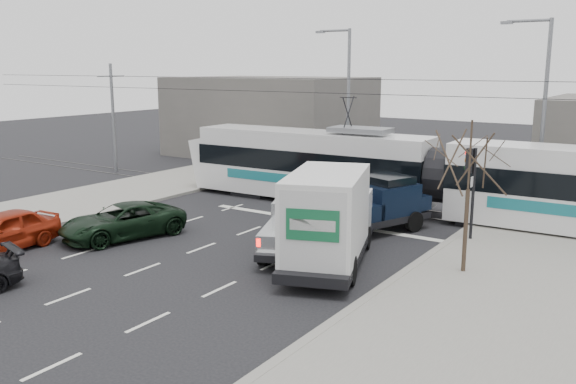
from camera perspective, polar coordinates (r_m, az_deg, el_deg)
The scene contains 16 objects.
ground at distance 22.53m, azimuth -4.84°, elevation -5.95°, with size 120.00×120.00×0.00m, color black.
sidewalk_right at distance 18.61m, azimuth 17.82°, elevation -10.12°, with size 6.00×60.00×0.15m, color gray.
sidewalk_left at distance 31.19m, azimuth -22.42°, elevation -1.69°, with size 6.00×60.00×0.15m, color gray.
rails at distance 30.71m, azimuth 6.81°, elevation -1.20°, with size 60.00×1.60×0.03m, color #33302D.
building_left at distance 47.64m, azimuth -1.68°, elevation 7.08°, with size 14.00×10.00×6.00m, color #635E59.
bare_tree at distance 20.36m, azimuth 16.63°, elevation 2.67°, with size 2.40×2.40×5.00m.
traffic_signal at distance 24.63m, azimuth 16.75°, elevation 1.67°, with size 0.44×0.44×3.60m.
street_lamp_near at distance 31.42m, azimuth 22.56°, elevation 7.70°, with size 2.38×0.25×9.00m.
street_lamp_far at distance 37.24m, azimuth 5.42°, elevation 9.01°, with size 2.38×0.25×9.00m.
catenary at distance 30.09m, azimuth 6.98°, elevation 6.00°, with size 60.00×0.20×7.00m.
tram at distance 28.52m, azimuth 14.04°, elevation 1.40°, with size 26.20×3.47×5.33m.
silver_pickup at distance 23.11m, azimuth 1.05°, elevation -2.76°, with size 4.09×6.10×2.11m.
box_truck at distance 21.00m, azimuth 3.89°, elevation -2.52°, with size 4.45×7.13×3.37m.
navy_pickup at distance 25.56m, azimuth 8.07°, elevation -1.24°, with size 3.86×5.87×2.33m.
green_car at distance 25.46m, azimuth -15.21°, elevation -2.65°, with size 2.29×4.97×1.38m, color black.
red_car at distance 25.13m, azimuth -25.29°, elevation -3.37°, with size 1.81×4.51×1.54m, color #9C230E.
Camera 1 is at (13.41, -16.78, 6.80)m, focal length 38.00 mm.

